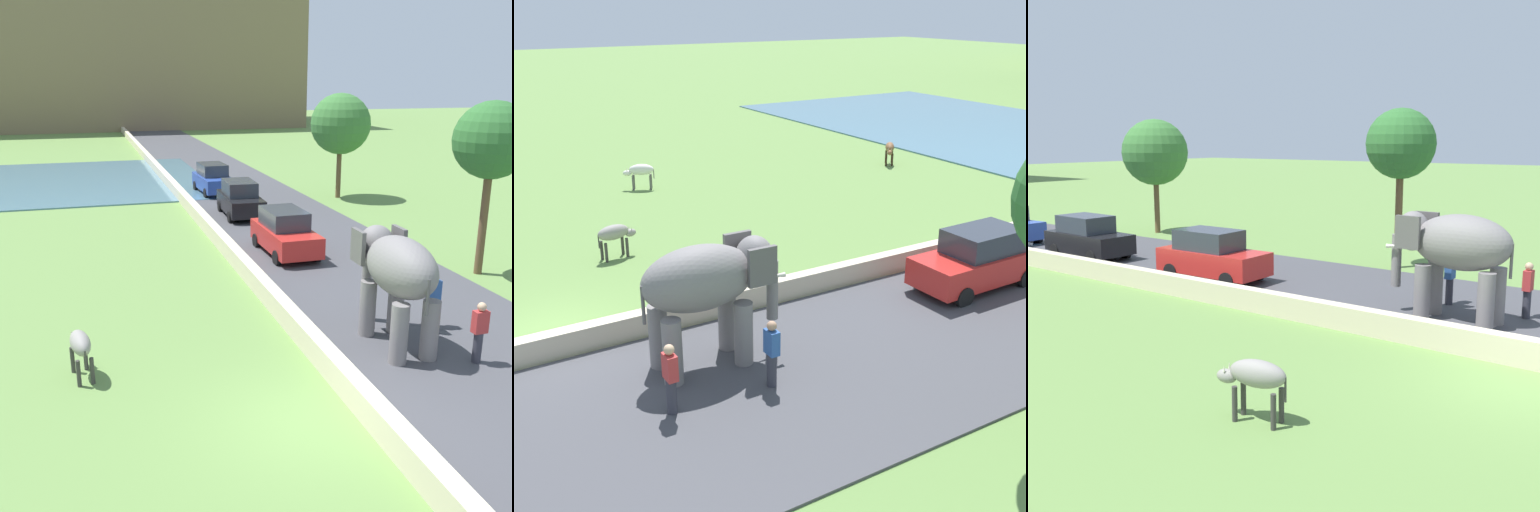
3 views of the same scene
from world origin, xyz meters
TOP-DOWN VIEW (x-y plane):
  - ground_plane at (0.00, 0.00)m, footprint 220.00×220.00m
  - road_surface at (5.00, 20.00)m, footprint 7.00×120.00m
  - barrier_wall at (1.20, 18.00)m, footprint 0.40×110.00m
  - hill_distant at (-6.00, 82.80)m, footprint 64.00×28.00m
  - elephant at (3.43, 2.88)m, footprint 1.44×3.47m
  - person_beside_elephant at (5.04, 3.56)m, footprint 0.36×0.22m
  - person_trailing at (4.88, 1.28)m, footprint 0.36×0.22m
  - car_blue at (3.42, 25.04)m, footprint 1.94×4.07m
  - car_red at (3.42, 11.63)m, footprint 1.85×4.03m
  - car_black at (3.43, 18.63)m, footprint 1.92×4.06m
  - cow_grey at (-4.46, 3.31)m, footprint 0.63×1.42m
  - tree_near at (9.33, 7.40)m, footprint 2.65×2.65m
  - tree_mid at (10.18, 21.84)m, footprint 3.41×3.41m

SIDE VIEW (x-z plane):
  - ground_plane at x=0.00m, z-range 0.00..0.00m
  - road_surface at x=5.00m, z-range 0.00..0.06m
  - barrier_wall at x=1.20m, z-range 0.00..0.65m
  - cow_grey at x=-4.46m, z-range 0.26..1.41m
  - person_beside_elephant at x=5.04m, z-range 0.06..1.69m
  - person_trailing at x=4.88m, z-range 0.06..1.69m
  - car_blue at x=3.42m, z-range 0.00..1.80m
  - car_red at x=3.42m, z-range 0.00..1.80m
  - car_black at x=3.43m, z-range 0.00..1.80m
  - elephant at x=3.43m, z-range 0.54..3.53m
  - tree_mid at x=10.18m, z-range 1.25..7.19m
  - tree_near at x=9.33m, z-range 1.67..7.74m
  - hill_distant at x=-6.00m, z-range 0.00..24.66m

